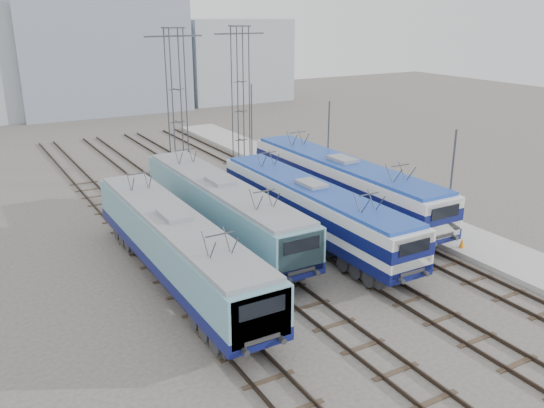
{
  "coord_description": "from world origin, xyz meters",
  "views": [
    {
      "loc": [
        -15.82,
        -19.97,
        13.18
      ],
      "look_at": [
        -0.24,
        7.0,
        2.7
      ],
      "focal_mm": 38.0,
      "sensor_mm": 36.0,
      "label": 1
    }
  ],
  "objects_px": {
    "catenary_tower_west": "(177,101)",
    "mast_rear": "(252,123)",
    "locomotive_far_right": "(343,182)",
    "mast_mid": "(328,149)",
    "locomotive_far_left": "(177,245)",
    "locomotive_center_right": "(313,207)",
    "safety_cone": "(462,243)",
    "catenary_tower_east": "(241,92)",
    "locomotive_center_left": "(222,206)",
    "mast_front": "(450,190)"
  },
  "relations": [
    {
      "from": "locomotive_center_left",
      "to": "mast_mid",
      "type": "bearing_deg",
      "value": 22.99
    },
    {
      "from": "catenary_tower_east",
      "to": "mast_rear",
      "type": "xyz_separation_m",
      "value": [
        2.1,
        2.0,
        -3.14
      ]
    },
    {
      "from": "catenary_tower_west",
      "to": "mast_mid",
      "type": "bearing_deg",
      "value": -42.93
    },
    {
      "from": "locomotive_far_right",
      "to": "locomotive_center_right",
      "type": "bearing_deg",
      "value": -145.9
    },
    {
      "from": "locomotive_far_right",
      "to": "mast_rear",
      "type": "bearing_deg",
      "value": 83.57
    },
    {
      "from": "mast_mid",
      "to": "mast_rear",
      "type": "bearing_deg",
      "value": 90.0
    },
    {
      "from": "locomotive_center_left",
      "to": "mast_mid",
      "type": "relative_size",
      "value": 2.53
    },
    {
      "from": "locomotive_far_left",
      "to": "catenary_tower_west",
      "type": "bearing_deg",
      "value": 68.21
    },
    {
      "from": "locomotive_far_right",
      "to": "mast_mid",
      "type": "height_order",
      "value": "mast_mid"
    },
    {
      "from": "locomotive_center_right",
      "to": "mast_mid",
      "type": "bearing_deg",
      "value": 49.63
    },
    {
      "from": "locomotive_center_right",
      "to": "mast_front",
      "type": "height_order",
      "value": "mast_front"
    },
    {
      "from": "mast_mid",
      "to": "locomotive_center_right",
      "type": "bearing_deg",
      "value": -130.37
    },
    {
      "from": "locomotive_center_left",
      "to": "safety_cone",
      "type": "relative_size",
      "value": 33.43
    },
    {
      "from": "catenary_tower_west",
      "to": "locomotive_far_right",
      "type": "bearing_deg",
      "value": -61.48
    },
    {
      "from": "locomotive_center_right",
      "to": "catenary_tower_east",
      "type": "bearing_deg",
      "value": 76.33
    },
    {
      "from": "locomotive_far_left",
      "to": "catenary_tower_east",
      "type": "bearing_deg",
      "value": 54.94
    },
    {
      "from": "locomotive_center_right",
      "to": "mast_front",
      "type": "relative_size",
      "value": 2.47
    },
    {
      "from": "catenary_tower_west",
      "to": "mast_mid",
      "type": "height_order",
      "value": "catenary_tower_west"
    },
    {
      "from": "locomotive_center_left",
      "to": "catenary_tower_west",
      "type": "relative_size",
      "value": 1.48
    },
    {
      "from": "locomotive_far_left",
      "to": "locomotive_center_left",
      "type": "bearing_deg",
      "value": 43.55
    },
    {
      "from": "locomotive_center_right",
      "to": "locomotive_far_left",
      "type": "bearing_deg",
      "value": -171.08
    },
    {
      "from": "locomotive_far_left",
      "to": "mast_front",
      "type": "distance_m",
      "value": 15.72
    },
    {
      "from": "catenary_tower_west",
      "to": "mast_rear",
      "type": "xyz_separation_m",
      "value": [
        8.6,
        4.0,
        -3.14
      ]
    },
    {
      "from": "catenary_tower_east",
      "to": "safety_cone",
      "type": "xyz_separation_m",
      "value": [
        2.33,
        -23.06,
        -6.08
      ]
    },
    {
      "from": "mast_mid",
      "to": "safety_cone",
      "type": "xyz_separation_m",
      "value": [
        0.23,
        -13.06,
        -2.93
      ]
    },
    {
      "from": "locomotive_center_left",
      "to": "locomotive_center_right",
      "type": "bearing_deg",
      "value": -32.48
    },
    {
      "from": "catenary_tower_west",
      "to": "mast_mid",
      "type": "xyz_separation_m",
      "value": [
        8.6,
        -8.0,
        -3.14
      ]
    },
    {
      "from": "catenary_tower_west",
      "to": "mast_front",
      "type": "distance_m",
      "value": 22.0
    },
    {
      "from": "locomotive_far_left",
      "to": "mast_front",
      "type": "relative_size",
      "value": 2.54
    },
    {
      "from": "catenary_tower_west",
      "to": "mast_front",
      "type": "relative_size",
      "value": 1.71
    },
    {
      "from": "catenary_tower_east",
      "to": "catenary_tower_west",
      "type": "bearing_deg",
      "value": -162.9
    },
    {
      "from": "mast_front",
      "to": "mast_rear",
      "type": "height_order",
      "value": "same"
    },
    {
      "from": "locomotive_far_right",
      "to": "mast_front",
      "type": "distance_m",
      "value": 7.88
    },
    {
      "from": "catenary_tower_east",
      "to": "mast_front",
      "type": "height_order",
      "value": "catenary_tower_east"
    },
    {
      "from": "locomotive_far_left",
      "to": "mast_rear",
      "type": "height_order",
      "value": "mast_rear"
    },
    {
      "from": "locomotive_center_left",
      "to": "locomotive_center_right",
      "type": "xyz_separation_m",
      "value": [
        4.5,
        -2.87,
        -0.0
      ]
    },
    {
      "from": "catenary_tower_west",
      "to": "locomotive_center_right",
      "type": "bearing_deg",
      "value": -81.72
    },
    {
      "from": "mast_rear",
      "to": "catenary_tower_east",
      "type": "bearing_deg",
      "value": -136.4
    },
    {
      "from": "locomotive_far_right",
      "to": "locomotive_far_left",
      "type": "bearing_deg",
      "value": -161.72
    },
    {
      "from": "safety_cone",
      "to": "mast_mid",
      "type": "bearing_deg",
      "value": 91.02
    },
    {
      "from": "locomotive_far_left",
      "to": "locomotive_center_right",
      "type": "xyz_separation_m",
      "value": [
        9.0,
        1.41,
        -0.0
      ]
    },
    {
      "from": "locomotive_far_right",
      "to": "mast_rear",
      "type": "distance_m",
      "value": 16.57
    },
    {
      "from": "locomotive_far_left",
      "to": "locomotive_far_right",
      "type": "height_order",
      "value": "locomotive_far_right"
    },
    {
      "from": "locomotive_center_left",
      "to": "locomotive_far_right",
      "type": "height_order",
      "value": "locomotive_far_right"
    },
    {
      "from": "locomotive_center_left",
      "to": "catenary_tower_east",
      "type": "relative_size",
      "value": 1.48
    },
    {
      "from": "locomotive_center_right",
      "to": "locomotive_far_right",
      "type": "xyz_separation_m",
      "value": [
        4.5,
        3.05,
        0.14
      ]
    },
    {
      "from": "safety_cone",
      "to": "locomotive_far_left",
      "type": "bearing_deg",
      "value": 165.0
    },
    {
      "from": "mast_mid",
      "to": "mast_rear",
      "type": "xyz_separation_m",
      "value": [
        0.0,
        12.0,
        0.0
      ]
    },
    {
      "from": "locomotive_far_right",
      "to": "mast_front",
      "type": "xyz_separation_m",
      "value": [
        1.85,
        -7.58,
        1.15
      ]
    },
    {
      "from": "mast_rear",
      "to": "safety_cone",
      "type": "distance_m",
      "value": 25.23
    }
  ]
}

